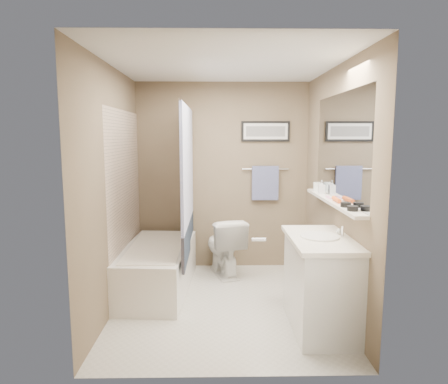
{
  "coord_description": "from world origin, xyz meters",
  "views": [
    {
      "loc": [
        -0.07,
        -3.91,
        1.72
      ],
      "look_at": [
        0.0,
        0.15,
        1.15
      ],
      "focal_mm": 32.0,
      "sensor_mm": 36.0,
      "label": 1
    }
  ],
  "objects_px": {
    "vanity": "(320,285)",
    "soap_bottle": "(322,187)",
    "bathtub": "(157,268)",
    "toilet": "(224,246)",
    "hair_brush_front": "(336,200)",
    "candle_bowl_far": "(346,205)",
    "glass_jar": "(317,187)",
    "candle_bowl_near": "(353,208)"
  },
  "relations": [
    {
      "from": "vanity",
      "to": "soap_bottle",
      "type": "xyz_separation_m",
      "value": [
        0.19,
        0.77,
        0.79
      ]
    },
    {
      "from": "bathtub",
      "to": "toilet",
      "type": "distance_m",
      "value": 0.92
    },
    {
      "from": "vanity",
      "to": "soap_bottle",
      "type": "height_order",
      "value": "soap_bottle"
    },
    {
      "from": "bathtub",
      "to": "toilet",
      "type": "relative_size",
      "value": 2.06
    },
    {
      "from": "hair_brush_front",
      "to": "soap_bottle",
      "type": "xyz_separation_m",
      "value": [
        0.0,
        0.54,
        0.05
      ]
    },
    {
      "from": "toilet",
      "to": "candle_bowl_far",
      "type": "bearing_deg",
      "value": 108.89
    },
    {
      "from": "toilet",
      "to": "glass_jar",
      "type": "relative_size",
      "value": 7.28
    },
    {
      "from": "toilet",
      "to": "soap_bottle",
      "type": "bearing_deg",
      "value": 131.07
    },
    {
      "from": "bathtub",
      "to": "glass_jar",
      "type": "height_order",
      "value": "glass_jar"
    },
    {
      "from": "toilet",
      "to": "vanity",
      "type": "distance_m",
      "value": 1.66
    },
    {
      "from": "hair_brush_front",
      "to": "glass_jar",
      "type": "bearing_deg",
      "value": 90.0
    },
    {
      "from": "candle_bowl_far",
      "to": "hair_brush_front",
      "type": "height_order",
      "value": "hair_brush_front"
    },
    {
      "from": "hair_brush_front",
      "to": "soap_bottle",
      "type": "height_order",
      "value": "soap_bottle"
    },
    {
      "from": "vanity",
      "to": "glass_jar",
      "type": "distance_m",
      "value": 1.24
    },
    {
      "from": "candle_bowl_near",
      "to": "glass_jar",
      "type": "relative_size",
      "value": 0.9
    },
    {
      "from": "vanity",
      "to": "candle_bowl_far",
      "type": "distance_m",
      "value": 0.76
    },
    {
      "from": "toilet",
      "to": "vanity",
      "type": "xyz_separation_m",
      "value": [
        0.84,
        -1.43,
        0.04
      ]
    },
    {
      "from": "candle_bowl_near",
      "to": "candle_bowl_far",
      "type": "distance_m",
      "value": 0.18
    },
    {
      "from": "candle_bowl_far",
      "to": "glass_jar",
      "type": "xyz_separation_m",
      "value": [
        0.0,
        0.99,
        0.03
      ]
    },
    {
      "from": "hair_brush_front",
      "to": "soap_bottle",
      "type": "bearing_deg",
      "value": 90.0
    },
    {
      "from": "candle_bowl_near",
      "to": "vanity",
      "type": "bearing_deg",
      "value": 131.09
    },
    {
      "from": "candle_bowl_far",
      "to": "hair_brush_front",
      "type": "distance_m",
      "value": 0.27
    },
    {
      "from": "candle_bowl_far",
      "to": "soap_bottle",
      "type": "distance_m",
      "value": 0.8
    },
    {
      "from": "vanity",
      "to": "hair_brush_front",
      "type": "distance_m",
      "value": 0.79
    },
    {
      "from": "candle_bowl_far",
      "to": "vanity",
      "type": "bearing_deg",
      "value": 169.18
    },
    {
      "from": "candle_bowl_near",
      "to": "soap_bottle",
      "type": "relative_size",
      "value": 0.64
    },
    {
      "from": "candle_bowl_near",
      "to": "glass_jar",
      "type": "distance_m",
      "value": 1.17
    },
    {
      "from": "toilet",
      "to": "candle_bowl_near",
      "type": "relative_size",
      "value": 8.08
    },
    {
      "from": "bathtub",
      "to": "hair_brush_front",
      "type": "xyz_separation_m",
      "value": [
        1.79,
        -0.7,
        0.89
      ]
    },
    {
      "from": "toilet",
      "to": "soap_bottle",
      "type": "distance_m",
      "value": 1.47
    },
    {
      "from": "toilet",
      "to": "vanity",
      "type": "relative_size",
      "value": 0.81
    },
    {
      "from": "bathtub",
      "to": "toilet",
      "type": "height_order",
      "value": "toilet"
    },
    {
      "from": "vanity",
      "to": "candle_bowl_near",
      "type": "bearing_deg",
      "value": -49.08
    },
    {
      "from": "soap_bottle",
      "to": "candle_bowl_far",
      "type": "bearing_deg",
      "value": -90.0
    },
    {
      "from": "vanity",
      "to": "candle_bowl_far",
      "type": "relative_size",
      "value": 10.0
    },
    {
      "from": "vanity",
      "to": "glass_jar",
      "type": "height_order",
      "value": "glass_jar"
    },
    {
      "from": "candle_bowl_far",
      "to": "glass_jar",
      "type": "distance_m",
      "value": 0.99
    },
    {
      "from": "vanity",
      "to": "glass_jar",
      "type": "xyz_separation_m",
      "value": [
        0.19,
        0.96,
        0.77
      ]
    },
    {
      "from": "bathtub",
      "to": "vanity",
      "type": "relative_size",
      "value": 1.67
    },
    {
      "from": "vanity",
      "to": "soap_bottle",
      "type": "bearing_deg",
      "value": 76.28
    },
    {
      "from": "toilet",
      "to": "candle_bowl_far",
      "type": "relative_size",
      "value": 8.08
    },
    {
      "from": "hair_brush_front",
      "to": "candle_bowl_far",
      "type": "bearing_deg",
      "value": -90.0
    }
  ]
}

